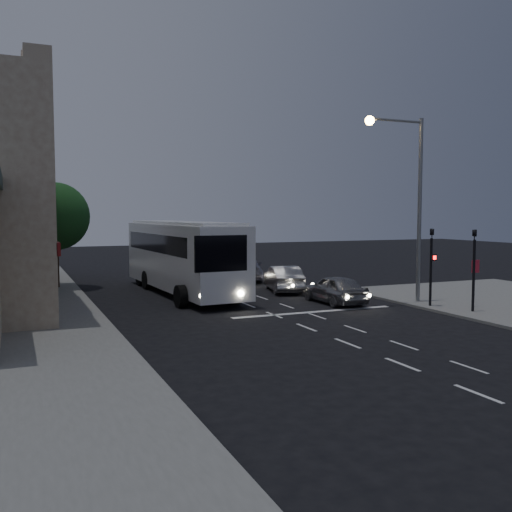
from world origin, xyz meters
name	(u,v)px	position (x,y,z in m)	size (l,w,h in m)	color
ground	(295,323)	(0.00, 0.00, 0.00)	(120.00, 120.00, 0.00)	black
road_markings	(287,309)	(1.29, 3.31, 0.00)	(8.00, 30.55, 0.01)	silver
tour_bus	(182,255)	(-1.90, 10.11, 2.18)	(3.40, 13.27, 4.04)	silver
car_suv	(335,289)	(4.17, 3.80, 0.72)	(1.70, 4.22, 1.44)	gray
car_sedan_a	(283,279)	(3.73, 8.77, 0.74)	(1.57, 4.51, 1.49)	#999999
car_sedan_b	(246,269)	(3.81, 14.69, 0.75)	(2.11, 5.18, 1.50)	#9191A0
traffic_signal_main	(431,257)	(7.60, 0.78, 2.42)	(0.25, 0.35, 4.10)	black
traffic_signal_side	(474,260)	(8.30, -1.20, 2.42)	(0.18, 0.15, 4.10)	black
regulatory_sign	(475,275)	(9.30, -0.24, 1.60)	(0.45, 0.12, 2.20)	slate
streetlight	(409,188)	(7.34, 2.20, 5.73)	(3.32, 0.44, 9.00)	slate
street_tree	(55,213)	(-8.21, 15.02, 4.50)	(4.00, 4.00, 6.20)	black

